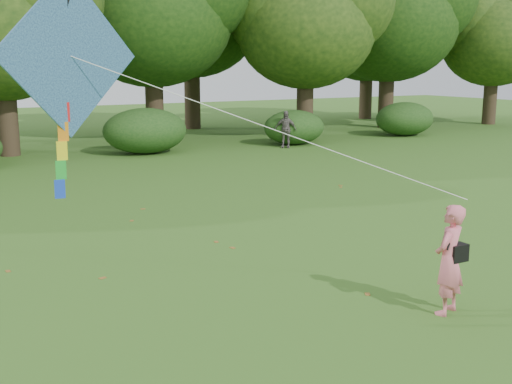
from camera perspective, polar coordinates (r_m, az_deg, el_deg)
ground at (r=10.19m, az=9.69°, el=-9.79°), size 100.00×100.00×0.00m
man_kite_flyer at (r=9.86m, az=16.78°, el=-5.78°), size 0.71×0.59×1.65m
bystander_right at (r=28.40m, az=2.64°, el=5.59°), size 0.99×0.91×1.63m
crossbody_bag at (r=9.89m, az=17.41°, el=-5.11°), size 0.43×0.20×0.68m
flying_kite at (r=8.99m, az=-16.17°, el=11.21°), size 6.07×2.77×3.14m
tree_line at (r=31.23m, az=-15.74°, el=14.50°), size 54.70×15.30×9.48m
shrub_band at (r=25.63m, az=-17.45°, el=4.55°), size 39.15×3.22×1.88m
fallen_leaves at (r=14.29m, az=-0.52°, el=-3.43°), size 10.28×7.93×0.01m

